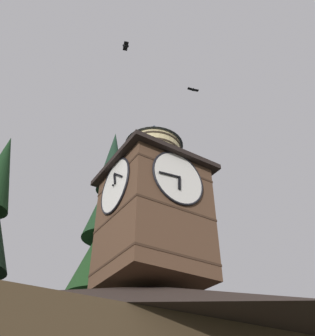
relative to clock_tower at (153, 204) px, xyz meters
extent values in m
pyramid|color=#2D231E|center=(0.11, 0.03, -5.16)|extent=(16.49, 11.17, 2.49)
cube|color=brown|center=(-0.02, -0.02, -1.18)|extent=(4.06, 4.06, 5.49)
cube|color=#3C291C|center=(-0.02, -0.02, -3.26)|extent=(4.10, 4.10, 0.10)
cube|color=#3C291C|center=(-0.02, -0.02, -1.20)|extent=(4.10, 4.10, 0.10)
cube|color=#3C291C|center=(-0.02, -0.02, 0.85)|extent=(4.10, 4.10, 0.10)
cylinder|color=white|center=(-0.02, 2.04, 0.32)|extent=(2.62, 0.10, 2.62)
torus|color=black|center=(-0.02, 2.06, 0.32)|extent=(2.72, 0.10, 2.72)
cube|color=black|center=(-0.01, 2.14, -0.01)|extent=(0.15, 0.04, 0.66)
cube|color=black|center=(0.51, 2.14, 0.25)|extent=(1.07, 0.04, 0.22)
sphere|color=black|center=(-0.02, 2.15, 0.32)|extent=(0.10, 0.10, 0.10)
cylinder|color=white|center=(2.04, -0.02, 0.32)|extent=(0.10, 2.62, 2.62)
torus|color=black|center=(2.06, -0.02, 0.32)|extent=(0.10, 2.72, 2.72)
cube|color=black|center=(2.14, 0.06, 0.63)|extent=(0.04, 0.29, 0.66)
cube|color=black|center=(2.14, 0.40, 0.65)|extent=(0.04, 0.90, 0.72)
sphere|color=black|center=(2.15, -0.02, 0.32)|extent=(0.10, 0.10, 0.10)
cube|color=black|center=(-0.02, -0.02, 1.69)|extent=(4.76, 4.76, 0.25)
cylinder|color=tan|center=(-0.02, -0.02, 2.70)|extent=(2.82, 2.82, 1.77)
cylinder|color=#2D2319|center=(-0.02, -0.02, 2.04)|extent=(2.88, 2.88, 0.10)
cylinder|color=#2D2319|center=(-0.02, -0.02, 2.48)|extent=(2.88, 2.88, 0.10)
cylinder|color=#2D2319|center=(-0.02, -0.02, 2.92)|extent=(2.88, 2.88, 0.10)
cylinder|color=#2D2319|center=(-0.02, -0.02, 3.36)|extent=(2.88, 2.88, 0.10)
cone|color=#384251|center=(-0.02, -0.02, 4.25)|extent=(3.12, 3.12, 1.33)
sphere|color=#384251|center=(-0.02, -0.02, 5.01)|extent=(0.16, 0.16, 0.16)
cone|color=#16351D|center=(-0.28, -5.81, -3.87)|extent=(5.09, 5.09, 4.81)
cone|color=#1B3C1A|center=(-0.28, -5.81, -0.37)|extent=(4.03, 4.03, 4.96)
cone|color=#18361B|center=(-0.28, -5.81, 2.97)|extent=(2.97, 2.97, 4.80)
cone|color=#183020|center=(-0.28, -5.81, 6.50)|extent=(1.91, 1.91, 5.01)
cone|color=black|center=(6.59, -3.75, 1.65)|extent=(1.77, 1.77, 4.41)
ellipsoid|color=black|center=(-1.98, 1.29, 8.02)|extent=(0.18, 0.25, 0.13)
cube|color=black|center=(-2.15, 1.34, 8.02)|extent=(0.38, 0.25, 0.06)
cube|color=black|center=(-1.81, 1.24, 8.02)|extent=(0.38, 0.25, 0.06)
ellipsoid|color=black|center=(3.58, 3.24, 5.76)|extent=(0.34, 0.25, 0.17)
cube|color=black|center=(3.62, 3.36, 5.76)|extent=(0.28, 0.30, 0.07)
cube|color=black|center=(3.54, 3.13, 5.76)|extent=(0.28, 0.30, 0.07)
camera|label=1|loc=(7.73, 12.52, -8.70)|focal=38.35mm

